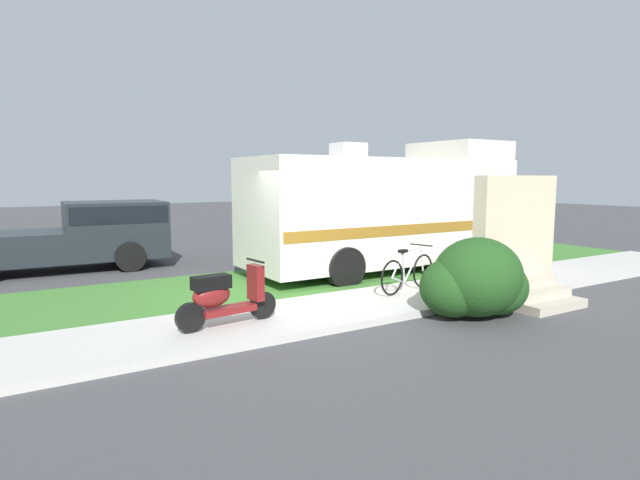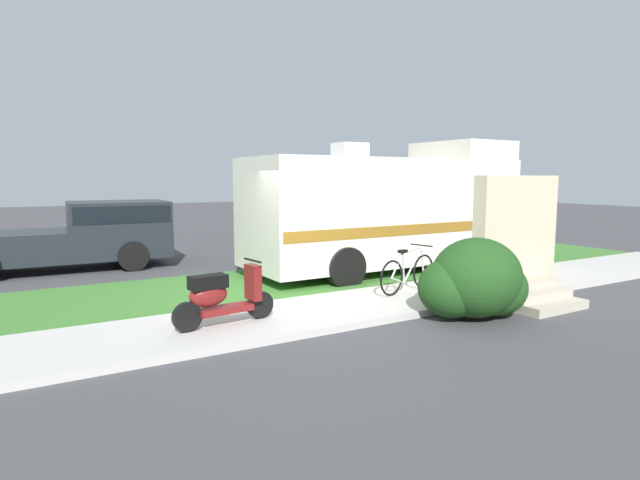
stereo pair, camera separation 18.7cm
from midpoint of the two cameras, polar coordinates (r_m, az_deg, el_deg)
ground_plane at (r=9.85m, az=-3.90°, el=-6.92°), size 80.00×80.00×0.00m
sidewalk at (r=8.82m, az=-0.36°, el=-8.17°), size 24.00×2.00×0.12m
grass_strip at (r=11.17m, az=-7.37°, el=-5.10°), size 24.00×3.40×0.08m
motorhome_rv at (r=12.98m, az=8.00°, el=3.40°), size 7.07×2.63×3.31m
scooter at (r=7.93m, az=-10.28°, el=-6.15°), size 1.66×0.52×0.97m
bicycle at (r=10.28m, az=10.28°, el=-3.56°), size 1.69×0.59×0.90m
pickup_truck_near at (r=14.60m, az=-24.62°, el=0.70°), size 5.48×2.30×1.74m
porch_steps at (r=10.41m, az=21.83°, el=-1.24°), size 2.00×1.26×2.40m
bush_by_porch at (r=8.98m, az=17.36°, el=-4.47°), size 1.88×1.41×1.33m
bottle_green at (r=10.80m, az=14.79°, el=-4.61°), size 0.06×0.06×0.28m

